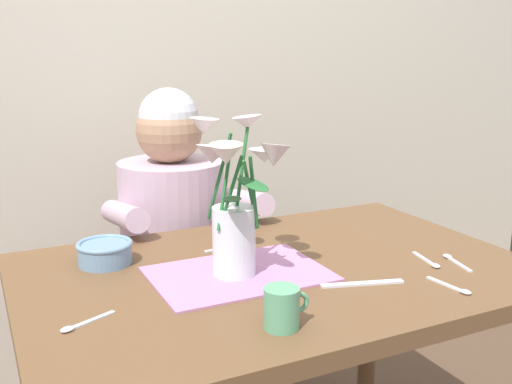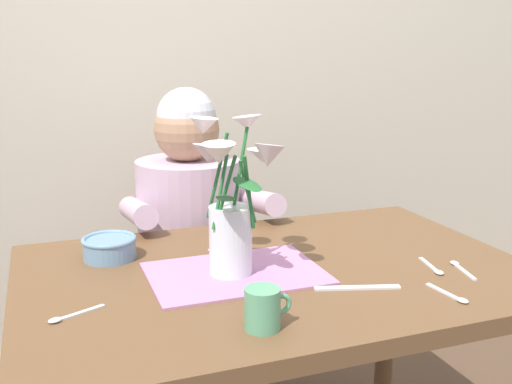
# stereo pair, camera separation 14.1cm
# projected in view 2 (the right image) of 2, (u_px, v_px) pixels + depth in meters

# --- Properties ---
(wood_panel_backdrop) EXTENTS (4.00, 0.10, 2.50)m
(wood_panel_backdrop) POSITION_uv_depth(u_px,v_px,m) (174.00, 49.00, 2.25)
(wood_panel_backdrop) COLOR beige
(wood_panel_backdrop) RESTS_ON ground_plane
(dining_table) EXTENTS (1.20, 0.80, 0.74)m
(dining_table) POSITION_uv_depth(u_px,v_px,m) (276.00, 306.00, 1.44)
(dining_table) COLOR brown
(dining_table) RESTS_ON ground_plane
(seated_person) EXTENTS (0.45, 0.47, 1.14)m
(seated_person) POSITION_uv_depth(u_px,v_px,m) (191.00, 259.00, 2.00)
(seated_person) COLOR #4C4C56
(seated_person) RESTS_ON ground_plane
(striped_placemat) EXTENTS (0.40, 0.28, 0.00)m
(striped_placemat) POSITION_uv_depth(u_px,v_px,m) (236.00, 274.00, 1.38)
(striped_placemat) COLOR #B275A3
(striped_placemat) RESTS_ON dining_table
(flower_vase) EXTENTS (0.22, 0.25, 0.36)m
(flower_vase) POSITION_uv_depth(u_px,v_px,m) (232.00, 201.00, 1.33)
(flower_vase) COLOR silver
(flower_vase) RESTS_ON dining_table
(ceramic_bowl) EXTENTS (0.14, 0.14, 0.06)m
(ceramic_bowl) POSITION_uv_depth(u_px,v_px,m) (109.00, 247.00, 1.48)
(ceramic_bowl) COLOR #6689A8
(ceramic_bowl) RESTS_ON dining_table
(dinner_knife) EXTENTS (0.19, 0.07, 0.00)m
(dinner_knife) POSITION_uv_depth(u_px,v_px,m) (357.00, 288.00, 1.30)
(dinner_knife) COLOR silver
(dinner_knife) RESTS_ON dining_table
(ceramic_mug) EXTENTS (0.09, 0.07, 0.08)m
(ceramic_mug) POSITION_uv_depth(u_px,v_px,m) (263.00, 309.00, 1.10)
(ceramic_mug) COLOR #569970
(ceramic_mug) RESTS_ON dining_table
(spoon_0) EXTENTS (0.03, 0.12, 0.01)m
(spoon_0) POSITION_uv_depth(u_px,v_px,m) (453.00, 296.00, 1.25)
(spoon_0) COLOR silver
(spoon_0) RESTS_ON dining_table
(spoon_1) EXTENTS (0.04, 0.12, 0.01)m
(spoon_1) POSITION_uv_depth(u_px,v_px,m) (434.00, 269.00, 1.41)
(spoon_1) COLOR silver
(spoon_1) RESTS_ON dining_table
(spoon_2) EXTENTS (0.12, 0.03, 0.01)m
(spoon_2) POSITION_uv_depth(u_px,v_px,m) (237.00, 246.00, 1.57)
(spoon_2) COLOR silver
(spoon_2) RESTS_ON dining_table
(spoon_3) EXTENTS (0.12, 0.06, 0.01)m
(spoon_3) POSITION_uv_depth(u_px,v_px,m) (68.00, 317.00, 1.15)
(spoon_3) COLOR silver
(spoon_3) RESTS_ON dining_table
(spoon_4) EXTENTS (0.04, 0.12, 0.01)m
(spoon_4) POSITION_uv_depth(u_px,v_px,m) (459.00, 267.00, 1.42)
(spoon_4) COLOR silver
(spoon_4) RESTS_ON dining_table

